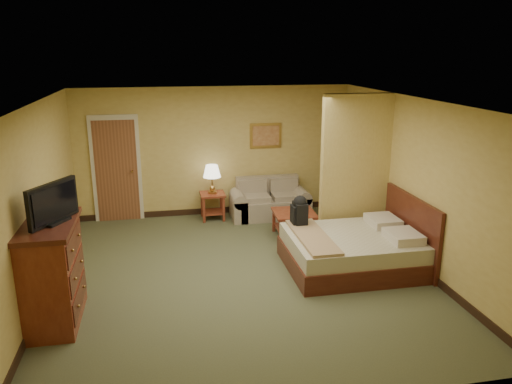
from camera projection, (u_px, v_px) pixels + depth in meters
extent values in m
plane|color=#4B5033|center=(240.00, 274.00, 7.58)|extent=(6.00, 6.00, 0.00)
plane|color=white|center=(239.00, 102.00, 6.86)|extent=(6.00, 6.00, 0.00)
cube|color=tan|center=(215.00, 152.00, 10.05)|extent=(5.50, 0.02, 2.60)
cube|color=tan|center=(38.00, 203.00, 6.71)|extent=(0.02, 6.00, 2.60)
cube|color=tan|center=(414.00, 183.00, 7.73)|extent=(0.02, 6.00, 2.60)
cube|color=tan|center=(355.00, 171.00, 8.49)|extent=(1.20, 0.15, 2.60)
cube|color=beige|center=(116.00, 169.00, 9.73)|extent=(0.94, 0.06, 2.10)
cube|color=brown|center=(117.00, 171.00, 9.73)|extent=(0.80, 0.04, 2.00)
cylinder|color=#A27A3B|center=(132.00, 171.00, 9.73)|extent=(0.04, 0.12, 0.04)
cube|color=black|center=(217.00, 210.00, 10.38)|extent=(5.50, 0.02, 0.12)
cube|color=gray|center=(270.00, 208.00, 10.10)|extent=(1.30, 0.69, 0.39)
cube|color=gray|center=(267.00, 185.00, 10.27)|extent=(1.30, 0.17, 0.41)
cube|color=gray|center=(238.00, 209.00, 9.97)|extent=(0.28, 0.69, 0.43)
cube|color=gray|center=(301.00, 205.00, 10.22)|extent=(0.28, 0.69, 0.43)
cube|color=maroon|center=(212.00, 194.00, 9.92)|extent=(0.49, 0.49, 0.04)
cube|color=maroon|center=(213.00, 212.00, 10.02)|extent=(0.41, 0.41, 0.03)
cube|color=maroon|center=(204.00, 211.00, 9.77)|extent=(0.05, 0.05, 0.50)
cube|color=maroon|center=(224.00, 209.00, 9.84)|extent=(0.05, 0.05, 0.50)
cube|color=maroon|center=(202.00, 205.00, 10.14)|extent=(0.05, 0.05, 0.50)
cube|color=maroon|center=(221.00, 204.00, 10.21)|extent=(0.05, 0.05, 0.50)
cylinder|color=#A27A3B|center=(212.00, 192.00, 9.91)|extent=(0.17, 0.17, 0.04)
cylinder|color=#A27A3B|center=(212.00, 182.00, 9.84)|extent=(0.02, 0.02, 0.29)
cone|color=white|center=(212.00, 171.00, 9.79)|extent=(0.35, 0.35, 0.24)
cube|color=maroon|center=(294.00, 213.00, 8.98)|extent=(0.77, 0.77, 0.04)
cube|color=maroon|center=(294.00, 228.00, 9.06)|extent=(0.66, 0.66, 0.03)
cube|color=maroon|center=(281.00, 232.00, 8.69)|extent=(0.05, 0.05, 0.44)
cube|color=maroon|center=(306.00, 218.00, 9.40)|extent=(0.05, 0.05, 0.44)
cube|color=#B78E3F|center=(266.00, 136.00, 10.14)|extent=(0.65, 0.03, 0.51)
cube|color=#9F5831|center=(266.00, 136.00, 10.12)|extent=(0.54, 0.02, 0.40)
cube|color=maroon|center=(53.00, 276.00, 6.12)|extent=(0.57, 1.14, 1.24)
cube|color=#44180F|center=(47.00, 226.00, 5.94)|extent=(0.64, 1.22, 0.06)
cube|color=black|center=(55.00, 221.00, 5.95)|extent=(0.35, 0.40, 0.03)
cube|color=black|center=(53.00, 203.00, 5.88)|extent=(0.45, 0.73, 0.48)
cube|color=#44180F|center=(352.00, 259.00, 7.77)|extent=(2.01, 1.61, 0.30)
cube|color=beige|center=(353.00, 242.00, 7.70)|extent=(1.95, 1.55, 0.24)
cube|color=#44180F|center=(411.00, 230.00, 7.84)|extent=(0.06, 1.71, 1.11)
cube|color=beige|center=(403.00, 237.00, 7.43)|extent=(0.45, 0.55, 0.14)
cube|color=beige|center=(383.00, 221.00, 8.10)|extent=(0.45, 0.55, 0.14)
cube|color=#997A53|center=(312.00, 237.00, 7.54)|extent=(0.45, 1.51, 0.05)
cube|color=black|center=(300.00, 214.00, 8.02)|extent=(0.20, 0.29, 0.39)
sphere|color=black|center=(300.00, 203.00, 7.97)|extent=(0.23, 0.23, 0.23)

